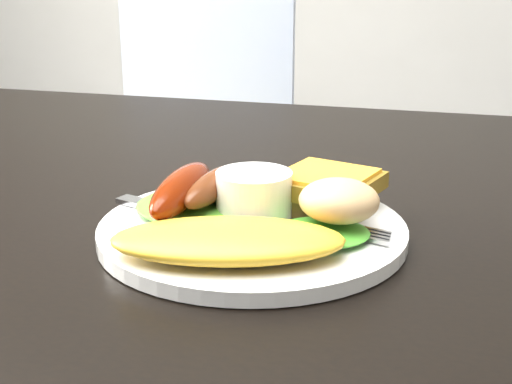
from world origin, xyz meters
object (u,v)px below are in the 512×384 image
dining_table (166,212)px  person (238,16)px  dining_chair (182,183)px  plate (252,230)px

dining_table → person: size_ratio=0.70×
dining_chair → plate: bearing=-71.6°
dining_table → plate: plate is taller
person → dining_chair: bearing=-46.2°
dining_table → person: bearing=100.5°
person → plate: bearing=115.8°
dining_table → dining_chair: 1.01m
dining_chair → plate: plate is taller
dining_table → dining_chair: (-0.34, 0.91, -0.28)m
dining_table → person: (-0.11, 0.58, 0.12)m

